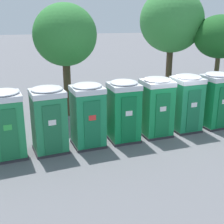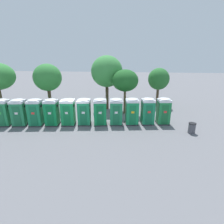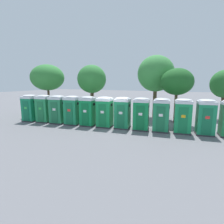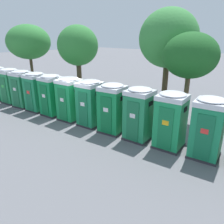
% 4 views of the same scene
% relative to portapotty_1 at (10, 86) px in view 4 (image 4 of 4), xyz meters
% --- Properties ---
extents(ground_plane, '(120.00, 120.00, 0.00)m').
position_rel_portapotty_1_xyz_m(ground_plane, '(6.69, 1.27, -1.28)').
color(ground_plane, slate).
extents(portapotty_1, '(1.41, 1.40, 2.54)m').
position_rel_portapotty_1_xyz_m(portapotty_1, '(0.00, 0.00, 0.00)').
color(portapotty_1, '#2D2D33').
rests_on(portapotty_1, ground).
extents(portapotty_2, '(1.44, 1.41, 2.54)m').
position_rel_portapotty_1_xyz_m(portapotty_2, '(1.50, 0.18, -0.00)').
color(portapotty_2, '#2D2D33').
rests_on(portapotty_2, ground).
extents(portapotty_3, '(1.38, 1.37, 2.54)m').
position_rel_portapotty_1_xyz_m(portapotty_3, '(3.00, 0.39, -0.00)').
color(portapotty_3, '#2D2D33').
rests_on(portapotty_3, ground).
extents(portapotty_4, '(1.32, 1.33, 2.54)m').
position_rel_portapotty_1_xyz_m(portapotty_4, '(4.50, 0.62, 0.00)').
color(portapotty_4, '#2D2D33').
rests_on(portapotty_4, ground).
extents(portapotty_5, '(1.37, 1.35, 2.54)m').
position_rel_portapotty_1_xyz_m(portapotty_5, '(5.99, 0.87, -0.00)').
color(portapotty_5, '#2D2D33').
rests_on(portapotty_5, ground).
extents(portapotty_6, '(1.32, 1.34, 2.54)m').
position_rel_portapotty_1_xyz_m(portapotty_6, '(7.48, 1.13, 0.00)').
color(portapotty_6, '#2D2D33').
rests_on(portapotty_6, ground).
extents(portapotty_7, '(1.40, 1.39, 2.54)m').
position_rel_portapotty_1_xyz_m(portapotty_7, '(8.98, 1.30, 0.00)').
color(portapotty_7, '#2D2D33').
rests_on(portapotty_7, ground).
extents(portapotty_8, '(1.31, 1.32, 2.54)m').
position_rel_portapotty_1_xyz_m(portapotty_8, '(10.48, 1.54, 0.00)').
color(portapotty_8, '#2D2D33').
rests_on(portapotty_8, ground).
extents(portapotty_9, '(1.35, 1.35, 2.54)m').
position_rel_portapotty_1_xyz_m(portapotty_9, '(11.97, 1.80, 0.00)').
color(portapotty_9, '#2D2D33').
rests_on(portapotty_9, ground).
extents(portapotty_10, '(1.36, 1.37, 2.54)m').
position_rel_portapotty_1_xyz_m(portapotty_10, '(13.46, 2.06, 0.00)').
color(portapotty_10, '#2D2D33').
rests_on(portapotty_10, ground).
extents(street_tree_0, '(3.68, 3.68, 5.66)m').
position_rel_portapotty_1_xyz_m(street_tree_0, '(-2.52, 3.09, 2.92)').
color(street_tree_0, '#4C3826').
rests_on(street_tree_0, ground).
extents(street_tree_1, '(2.86, 2.86, 4.94)m').
position_rel_portapotty_1_xyz_m(street_tree_1, '(11.11, 5.01, 2.45)').
color(street_tree_1, brown).
rests_on(street_tree_1, ground).
extents(street_tree_2, '(3.70, 3.70, 6.40)m').
position_rel_portapotty_1_xyz_m(street_tree_2, '(8.85, 6.61, 3.26)').
color(street_tree_2, '#4C3826').
rests_on(street_tree_2, ground).
extents(street_tree_3, '(3.06, 3.06, 5.52)m').
position_rel_portapotty_1_xyz_m(street_tree_3, '(2.53, 4.40, 2.71)').
color(street_tree_3, '#4C3826').
rests_on(street_tree_3, ground).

